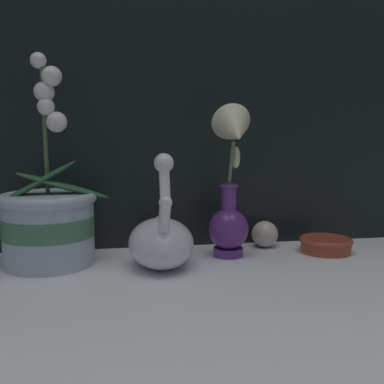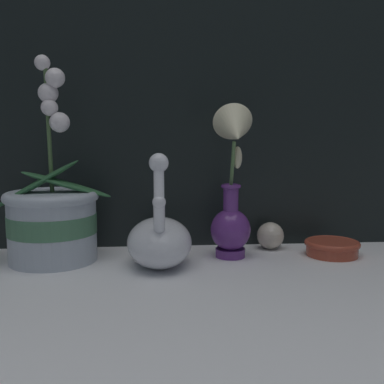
# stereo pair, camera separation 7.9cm
# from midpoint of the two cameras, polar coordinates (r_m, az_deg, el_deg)

# --- Properties ---
(ground_plane) EXTENTS (2.80, 2.80, 0.00)m
(ground_plane) POSITION_cam_midpoint_polar(r_m,az_deg,el_deg) (0.77, 3.58, -11.46)
(ground_plane) COLOR white
(orchid_potted_plant) EXTENTS (0.23, 0.18, 0.40)m
(orchid_potted_plant) POSITION_cam_midpoint_polar(r_m,az_deg,el_deg) (0.91, -14.97, -3.08)
(orchid_potted_plant) COLOR #B2BCCC
(orchid_potted_plant) RESTS_ON ground_plane
(swan_figurine) EXTENTS (0.12, 0.20, 0.22)m
(swan_figurine) POSITION_cam_midpoint_polar(r_m,az_deg,el_deg) (0.85, -1.50, -5.96)
(swan_figurine) COLOR white
(swan_figurine) RESTS_ON ground_plane
(blue_vase) EXTENTS (0.08, 0.13, 0.31)m
(blue_vase) POSITION_cam_midpoint_polar(r_m,az_deg,el_deg) (0.89, 7.68, 0.04)
(blue_vase) COLOR #602D7F
(blue_vase) RESTS_ON ground_plane
(glass_sphere) EXTENTS (0.06, 0.06, 0.06)m
(glass_sphere) POSITION_cam_midpoint_polar(r_m,az_deg,el_deg) (1.00, 12.17, -5.46)
(glass_sphere) COLOR beige
(glass_sphere) RESTS_ON ground_plane
(amber_dish) EXTENTS (0.11, 0.11, 0.03)m
(amber_dish) POSITION_cam_midpoint_polar(r_m,az_deg,el_deg) (0.99, 19.58, -6.59)
(amber_dish) COLOR #A8422D
(amber_dish) RESTS_ON ground_plane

